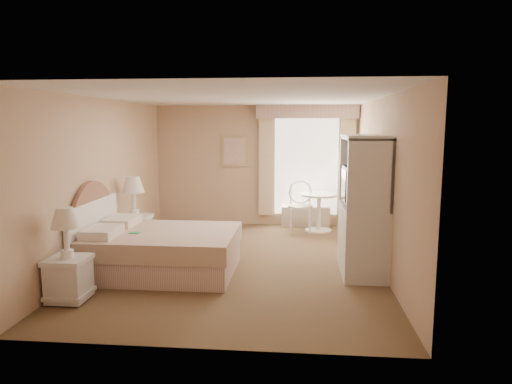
# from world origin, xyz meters

# --- Properties ---
(room) EXTENTS (4.21, 5.51, 2.51)m
(room) POSITION_xyz_m (0.00, 0.00, 1.25)
(room) COLOR brown
(room) RESTS_ON ground
(window) EXTENTS (2.05, 0.22, 2.51)m
(window) POSITION_xyz_m (1.05, 2.65, 1.34)
(window) COLOR white
(window) RESTS_ON room
(framed_art) EXTENTS (0.52, 0.04, 0.62)m
(framed_art) POSITION_xyz_m (-0.45, 2.71, 1.55)
(framed_art) COLOR tan
(framed_art) RESTS_ON room
(bed) EXTENTS (2.09, 1.59, 1.40)m
(bed) POSITION_xyz_m (-1.12, -0.55, 0.34)
(bed) COLOR tan
(bed) RESTS_ON room
(nightstand_near) EXTENTS (0.46, 0.46, 1.12)m
(nightstand_near) POSITION_xyz_m (-1.84, -1.72, 0.42)
(nightstand_near) COLOR silver
(nightstand_near) RESTS_ON room
(nightstand_far) EXTENTS (0.51, 0.51, 1.23)m
(nightstand_far) POSITION_xyz_m (-1.84, 0.53, 0.47)
(nightstand_far) COLOR silver
(nightstand_far) RESTS_ON room
(round_table) EXTENTS (0.71, 0.71, 0.75)m
(round_table) POSITION_xyz_m (1.30, 2.24, 0.50)
(round_table) COLOR white
(round_table) RESTS_ON room
(cafe_chair) EXTENTS (0.49, 0.49, 1.01)m
(cafe_chair) POSITION_xyz_m (0.93, 2.23, 0.58)
(cafe_chair) COLOR white
(cafe_chair) RESTS_ON room
(armoire) EXTENTS (0.59, 1.18, 1.96)m
(armoire) POSITION_xyz_m (1.81, -0.28, 0.81)
(armoire) COLOR silver
(armoire) RESTS_ON room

